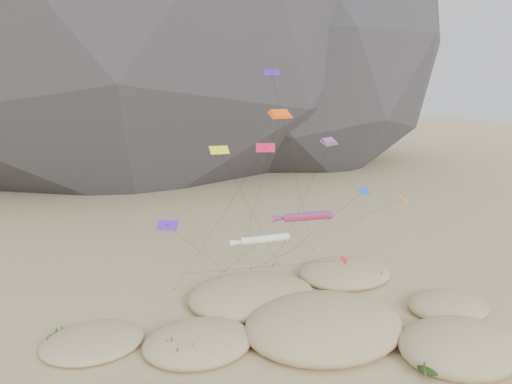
# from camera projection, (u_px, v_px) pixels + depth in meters

# --- Properties ---
(ground) EXTENTS (500.00, 500.00, 0.00)m
(ground) POSITION_uv_depth(u_px,v_px,m) (325.00, 356.00, 47.84)
(ground) COLOR #CCB789
(ground) RESTS_ON ground
(dunes) EXTENTS (48.17, 38.31, 4.35)m
(dunes) POSITION_uv_depth(u_px,v_px,m) (307.00, 329.00, 51.64)
(dunes) COLOR #CCB789
(dunes) RESTS_ON ground
(dune_grass) EXTENTS (42.76, 28.50, 1.49)m
(dune_grass) POSITION_uv_depth(u_px,v_px,m) (292.00, 332.00, 50.80)
(dune_grass) COLOR black
(dune_grass) RESTS_ON ground
(kite_stakes) EXTENTS (23.79, 5.98, 0.30)m
(kite_stakes) POSITION_uv_depth(u_px,v_px,m) (253.00, 268.00, 70.10)
(kite_stakes) COLOR #3F2D1E
(kite_stakes) RESTS_ON ground
(rainbow_tube_kite) EXTENTS (6.65, 13.98, 11.18)m
(rainbow_tube_kite) POSITION_uv_depth(u_px,v_px,m) (305.00, 217.00, 58.06)
(rainbow_tube_kite) COLOR #FF1A1B
(rainbow_tube_kite) RESTS_ON ground
(white_tube_kite) EXTENTS (6.16, 16.79, 10.28)m
(white_tube_kite) POSITION_uv_depth(u_px,v_px,m) (261.00, 239.00, 52.09)
(white_tube_kite) COLOR white
(white_tube_kite) RESTS_ON ground
(orange_parafoil) EXTENTS (3.04, 16.84, 22.93)m
(orange_parafoil) POSITION_uv_depth(u_px,v_px,m) (280.00, 116.00, 52.53)
(orange_parafoil) COLOR #FF580D
(orange_parafoil) RESTS_ON ground
(multi_parafoil) EXTENTS (2.48, 14.87, 19.91)m
(multi_parafoil) POSITION_uv_depth(u_px,v_px,m) (328.00, 144.00, 53.58)
(multi_parafoil) COLOR #FF1A30
(multi_parafoil) RESTS_ON ground
(delta_kites) EXTENTS (31.51, 20.98, 26.90)m
(delta_kites) POSITION_uv_depth(u_px,v_px,m) (288.00, 185.00, 54.30)
(delta_kites) COLOR orange
(delta_kites) RESTS_ON ground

